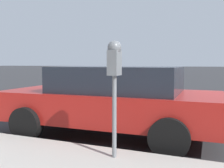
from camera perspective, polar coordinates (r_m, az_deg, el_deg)
ground_plane at (r=6.13m, az=10.97°, el=-9.26°), size 220.00×220.00×0.00m
parking_meter at (r=3.55m, az=0.53°, el=3.36°), size 0.21×0.19×1.60m
car_red at (r=5.24m, az=-0.09°, el=-3.28°), size 2.11×4.33×1.39m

